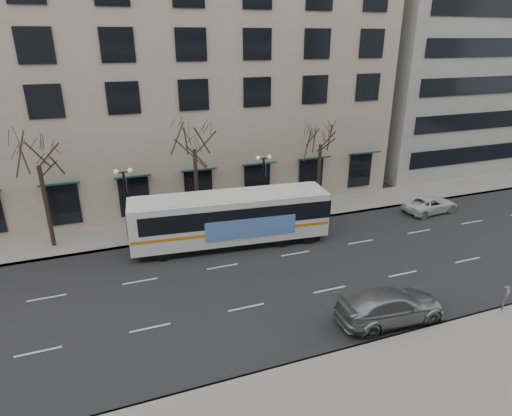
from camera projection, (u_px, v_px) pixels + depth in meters
name	position (u px, v px, depth m)	size (l,w,h in m)	color
ground	(233.00, 285.00, 24.60)	(160.00, 160.00, 0.00)	black
sidewalk_far	(260.00, 216.00, 34.01)	(80.00, 4.00, 0.15)	gray
building_hotel	(139.00, 53.00, 37.80)	(40.00, 20.00, 24.00)	tan
tree_far_left	(36.00, 151.00, 26.59)	(3.60, 3.60, 8.34)	black
tree_far_mid	(194.00, 136.00, 29.70)	(3.60, 3.60, 8.55)	black
tree_far_right	(321.00, 132.00, 33.07)	(3.60, 3.60, 8.06)	black
lamp_post_left	(127.00, 201.00, 29.06)	(1.22, 0.45, 5.21)	black
lamp_post_right	(264.00, 184.00, 32.25)	(1.22, 0.45, 5.21)	black
city_bus	(232.00, 217.00, 28.86)	(13.49, 4.16, 3.60)	white
silver_car	(391.00, 306.00, 21.32)	(2.29, 5.64, 1.64)	#93969A
white_pickup	(430.00, 204.00, 34.73)	(2.14, 4.65, 1.29)	white
pay_station	(506.00, 294.00, 21.72)	(0.31, 0.22, 1.40)	slate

